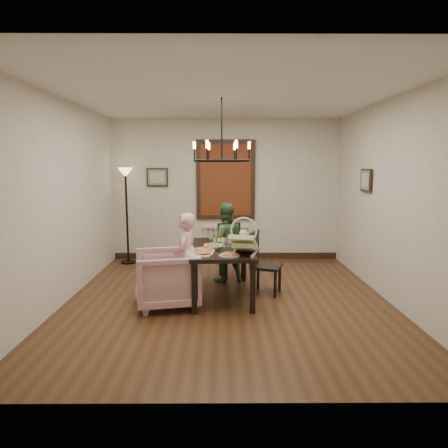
{
  "coord_description": "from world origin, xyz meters",
  "views": [
    {
      "loc": [
        -0.08,
        -5.45,
        1.89
      ],
      "look_at": [
        -0.05,
        0.22,
        1.05
      ],
      "focal_mm": 32.0,
      "sensor_mm": 36.0,
      "label": 1
    }
  ],
  "objects_px": {
    "armchair": "(167,278)",
    "seated_man": "(225,249)",
    "dining_table": "(222,253)",
    "chair_right": "(267,263)",
    "drinking_glass": "(228,242)",
    "elderly_woman": "(185,266)",
    "floor_lamp": "(127,217)",
    "baby_bouncer": "(244,242)",
    "chair_far": "(232,251)"
  },
  "relations": [
    {
      "from": "armchair",
      "to": "seated_man",
      "type": "distance_m",
      "value": 1.4
    },
    {
      "from": "dining_table",
      "to": "armchair",
      "type": "xyz_separation_m",
      "value": [
        -0.74,
        -0.41,
        -0.26
      ]
    },
    {
      "from": "dining_table",
      "to": "chair_right",
      "type": "relative_size",
      "value": 1.68
    },
    {
      "from": "drinking_glass",
      "to": "elderly_woman",
      "type": "bearing_deg",
      "value": -158.9
    },
    {
      "from": "floor_lamp",
      "to": "seated_man",
      "type": "bearing_deg",
      "value": -33.68
    },
    {
      "from": "chair_right",
      "to": "baby_bouncer",
      "type": "height_order",
      "value": "baby_bouncer"
    },
    {
      "from": "elderly_woman",
      "to": "drinking_glass",
      "type": "xyz_separation_m",
      "value": [
        0.6,
        0.23,
        0.28
      ]
    },
    {
      "from": "elderly_woman",
      "to": "drinking_glass",
      "type": "distance_m",
      "value": 0.7
    },
    {
      "from": "chair_far",
      "to": "armchair",
      "type": "xyz_separation_m",
      "value": [
        -0.92,
        -1.39,
        -0.08
      ]
    },
    {
      "from": "armchair",
      "to": "baby_bouncer",
      "type": "xyz_separation_m",
      "value": [
        1.03,
        -0.05,
        0.51
      ]
    },
    {
      "from": "dining_table",
      "to": "drinking_glass",
      "type": "height_order",
      "value": "drinking_glass"
    },
    {
      "from": "baby_bouncer",
      "to": "drinking_glass",
      "type": "distance_m",
      "value": 0.49
    },
    {
      "from": "seated_man",
      "to": "floor_lamp",
      "type": "height_order",
      "value": "floor_lamp"
    },
    {
      "from": "baby_bouncer",
      "to": "chair_right",
      "type": "bearing_deg",
      "value": 70.08
    },
    {
      "from": "floor_lamp",
      "to": "elderly_woman",
      "type": "bearing_deg",
      "value": -59.7
    },
    {
      "from": "chair_right",
      "to": "drinking_glass",
      "type": "height_order",
      "value": "chair_right"
    },
    {
      "from": "chair_far",
      "to": "chair_right",
      "type": "xyz_separation_m",
      "value": [
        0.48,
        -0.88,
        0.01
      ]
    },
    {
      "from": "dining_table",
      "to": "drinking_glass",
      "type": "bearing_deg",
      "value": -19.02
    },
    {
      "from": "elderly_woman",
      "to": "drinking_glass",
      "type": "bearing_deg",
      "value": 117.21
    },
    {
      "from": "armchair",
      "to": "chair_far",
      "type": "bearing_deg",
      "value": 134.49
    },
    {
      "from": "baby_bouncer",
      "to": "elderly_woman",
      "type": "bearing_deg",
      "value": 178.81
    },
    {
      "from": "chair_right",
      "to": "drinking_glass",
      "type": "distance_m",
      "value": 0.68
    },
    {
      "from": "baby_bouncer",
      "to": "drinking_glass",
      "type": "relative_size",
      "value": 3.38
    },
    {
      "from": "dining_table",
      "to": "floor_lamp",
      "type": "relative_size",
      "value": 0.87
    },
    {
      "from": "chair_right",
      "to": "armchair",
      "type": "relative_size",
      "value": 1.11
    },
    {
      "from": "armchair",
      "to": "floor_lamp",
      "type": "relative_size",
      "value": 0.46
    },
    {
      "from": "baby_bouncer",
      "to": "drinking_glass",
      "type": "bearing_deg",
      "value": 128.52
    },
    {
      "from": "dining_table",
      "to": "elderly_woman",
      "type": "distance_m",
      "value": 0.58
    },
    {
      "from": "elderly_woman",
      "to": "seated_man",
      "type": "distance_m",
      "value": 1.14
    },
    {
      "from": "armchair",
      "to": "seated_man",
      "type": "bearing_deg",
      "value": 133.32
    },
    {
      "from": "dining_table",
      "to": "floor_lamp",
      "type": "bearing_deg",
      "value": 130.79
    },
    {
      "from": "drinking_glass",
      "to": "chair_right",
      "type": "bearing_deg",
      "value": 13.04
    },
    {
      "from": "floor_lamp",
      "to": "dining_table",
      "type": "bearing_deg",
      "value": -47.46
    },
    {
      "from": "chair_right",
      "to": "drinking_glass",
      "type": "xyz_separation_m",
      "value": [
        -0.58,
        -0.13,
        0.33
      ]
    },
    {
      "from": "chair_far",
      "to": "chair_right",
      "type": "height_order",
      "value": "chair_right"
    },
    {
      "from": "seated_man",
      "to": "floor_lamp",
      "type": "xyz_separation_m",
      "value": [
        -1.87,
        1.25,
        0.36
      ]
    },
    {
      "from": "chair_far",
      "to": "elderly_woman",
      "type": "relative_size",
      "value": 0.88
    },
    {
      "from": "floor_lamp",
      "to": "baby_bouncer",
      "type": "bearing_deg",
      "value": -49.19
    },
    {
      "from": "chair_right",
      "to": "seated_man",
      "type": "distance_m",
      "value": 0.88
    },
    {
      "from": "armchair",
      "to": "baby_bouncer",
      "type": "relative_size",
      "value": 1.61
    },
    {
      "from": "dining_table",
      "to": "drinking_glass",
      "type": "relative_size",
      "value": 10.17
    },
    {
      "from": "chair_far",
      "to": "baby_bouncer",
      "type": "distance_m",
      "value": 1.51
    },
    {
      "from": "drinking_glass",
      "to": "seated_man",
      "type": "bearing_deg",
      "value": 92.45
    },
    {
      "from": "dining_table",
      "to": "drinking_glass",
      "type": "distance_m",
      "value": 0.18
    },
    {
      "from": "dining_table",
      "to": "seated_man",
      "type": "xyz_separation_m",
      "value": [
        0.05,
        0.74,
        -0.1
      ]
    },
    {
      "from": "dining_table",
      "to": "seated_man",
      "type": "bearing_deg",
      "value": 84.29
    },
    {
      "from": "armchair",
      "to": "drinking_glass",
      "type": "bearing_deg",
      "value": 102.86
    },
    {
      "from": "seated_man",
      "to": "floor_lamp",
      "type": "relative_size",
      "value": 0.6
    },
    {
      "from": "elderly_woman",
      "to": "seated_man",
      "type": "bearing_deg",
      "value": 156.56
    },
    {
      "from": "chair_far",
      "to": "elderly_woman",
      "type": "distance_m",
      "value": 1.42
    }
  ]
}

